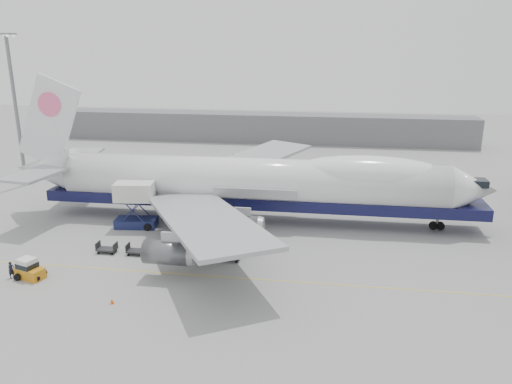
% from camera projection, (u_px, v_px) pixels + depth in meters
% --- Properties ---
extents(ground, '(260.00, 260.00, 0.00)m').
position_uv_depth(ground, '(236.00, 254.00, 58.80)').
color(ground, gray).
rests_on(ground, ground).
extents(apron_line, '(60.00, 0.15, 0.01)m').
position_uv_depth(apron_line, '(225.00, 277.00, 53.12)').
color(apron_line, gold).
rests_on(apron_line, ground).
extents(hangar, '(110.00, 8.00, 7.00)m').
position_uv_depth(hangar, '(249.00, 127.00, 125.50)').
color(hangar, slate).
rests_on(hangar, ground).
extents(floodlight_mast, '(2.40, 2.40, 25.43)m').
position_uv_depth(floodlight_mast, '(15.00, 103.00, 83.39)').
color(floodlight_mast, slate).
rests_on(floodlight_mast, ground).
extents(airliner, '(67.00, 55.30, 19.98)m').
position_uv_depth(airliner, '(256.00, 182.00, 68.45)').
color(airliner, white).
rests_on(airliner, ground).
extents(catering_truck, '(5.76, 4.26, 6.21)m').
position_uv_depth(catering_truck, '(135.00, 203.00, 66.60)').
color(catering_truck, '#19204D').
rests_on(catering_truck, ground).
extents(baggage_tug, '(3.31, 2.41, 2.18)m').
position_uv_depth(baggage_tug, '(29.00, 270.00, 52.69)').
color(baggage_tug, '#C57912').
rests_on(baggage_tug, ground).
extents(ground_worker, '(0.69, 0.79, 1.82)m').
position_uv_depth(ground_worker, '(11.00, 270.00, 52.74)').
color(ground_worker, black).
rests_on(ground_worker, ground).
extents(traffic_cone, '(0.36, 0.36, 0.53)m').
position_uv_depth(traffic_cone, '(112.00, 301.00, 47.68)').
color(traffic_cone, '#EA510C').
rests_on(traffic_cone, ground).
extents(dolly_0, '(2.30, 1.35, 1.30)m').
position_uv_depth(dolly_0, '(107.00, 248.00, 59.16)').
color(dolly_0, '#2D2D30').
rests_on(dolly_0, ground).
extents(dolly_1, '(2.30, 1.35, 1.30)m').
position_uv_depth(dolly_1, '(137.00, 250.00, 58.63)').
color(dolly_1, '#2D2D30').
rests_on(dolly_1, ground).
extents(dolly_2, '(2.30, 1.35, 1.30)m').
position_uv_depth(dolly_2, '(167.00, 252.00, 58.10)').
color(dolly_2, '#2D2D30').
rests_on(dolly_2, ground).
extents(dolly_3, '(2.30, 1.35, 1.30)m').
position_uv_depth(dolly_3, '(198.00, 254.00, 57.57)').
color(dolly_3, '#2D2D30').
rests_on(dolly_3, ground).
extents(dolly_4, '(2.30, 1.35, 1.30)m').
position_uv_depth(dolly_4, '(230.00, 256.00, 57.04)').
color(dolly_4, '#2D2D30').
rests_on(dolly_4, ground).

